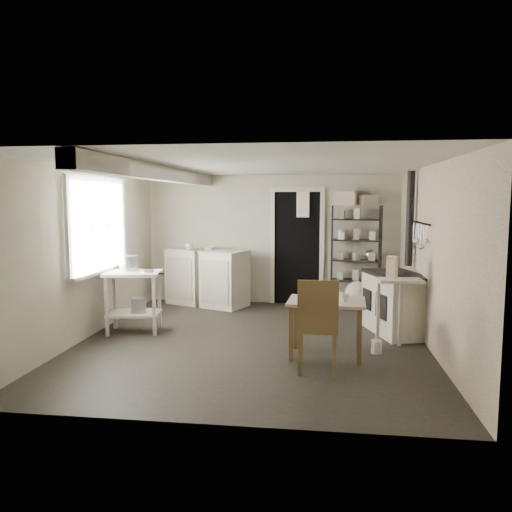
# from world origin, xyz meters

# --- Properties ---
(floor) EXTENTS (5.00, 5.00, 0.00)m
(floor) POSITION_xyz_m (0.00, 0.00, 0.00)
(floor) COLOR black
(floor) RESTS_ON ground
(ceiling) EXTENTS (5.00, 5.00, 0.00)m
(ceiling) POSITION_xyz_m (0.00, 0.00, 2.30)
(ceiling) COLOR silver
(ceiling) RESTS_ON wall_back
(wall_back) EXTENTS (4.50, 0.02, 2.30)m
(wall_back) POSITION_xyz_m (0.00, 2.50, 1.15)
(wall_back) COLOR #BBB69F
(wall_back) RESTS_ON ground
(wall_front) EXTENTS (4.50, 0.02, 2.30)m
(wall_front) POSITION_xyz_m (0.00, -2.50, 1.15)
(wall_front) COLOR #BBB69F
(wall_front) RESTS_ON ground
(wall_left) EXTENTS (0.02, 5.00, 2.30)m
(wall_left) POSITION_xyz_m (-2.25, 0.00, 1.15)
(wall_left) COLOR #BBB69F
(wall_left) RESTS_ON ground
(wall_right) EXTENTS (0.02, 5.00, 2.30)m
(wall_right) POSITION_xyz_m (2.25, 0.00, 1.15)
(wall_right) COLOR #BBB69F
(wall_right) RESTS_ON ground
(window) EXTENTS (0.12, 1.76, 1.28)m
(window) POSITION_xyz_m (-2.22, 0.20, 1.50)
(window) COLOR beige
(window) RESTS_ON wall_left
(doorway) EXTENTS (0.96, 0.10, 2.08)m
(doorway) POSITION_xyz_m (0.45, 2.47, 1.00)
(doorway) COLOR beige
(doorway) RESTS_ON ground
(ceiling_beam) EXTENTS (0.18, 5.00, 0.18)m
(ceiling_beam) POSITION_xyz_m (-1.20, 0.00, 2.20)
(ceiling_beam) COLOR beige
(ceiling_beam) RESTS_ON ceiling
(wallpaper_panel) EXTENTS (0.01, 5.00, 2.30)m
(wallpaper_panel) POSITION_xyz_m (2.24, 0.00, 1.15)
(wallpaper_panel) COLOR beige
(wallpaper_panel) RESTS_ON wall_right
(utensil_rail) EXTENTS (0.06, 1.20, 0.44)m
(utensil_rail) POSITION_xyz_m (2.19, 0.60, 1.55)
(utensil_rail) COLOR #BDBDBF
(utensil_rail) RESTS_ON wall_right
(prep_table) EXTENTS (0.83, 0.65, 0.86)m
(prep_table) POSITION_xyz_m (-1.73, 0.23, 0.40)
(prep_table) COLOR beige
(prep_table) RESTS_ON ground
(stockpot) EXTENTS (0.34, 0.34, 0.27)m
(stockpot) POSITION_xyz_m (-1.82, 0.30, 0.94)
(stockpot) COLOR #BDBDBF
(stockpot) RESTS_ON prep_table
(saucepan) EXTENTS (0.22, 0.22, 0.10)m
(saucepan) POSITION_xyz_m (-1.50, 0.18, 0.85)
(saucepan) COLOR #BDBDBF
(saucepan) RESTS_ON prep_table
(bucket) EXTENTS (0.28, 0.28, 0.23)m
(bucket) POSITION_xyz_m (-1.65, 0.19, 0.39)
(bucket) COLOR #BDBDBF
(bucket) RESTS_ON prep_table
(base_cabinets) EXTENTS (1.63, 1.17, 0.99)m
(base_cabinets) POSITION_xyz_m (-1.12, 2.18, 0.46)
(base_cabinets) COLOR beige
(base_cabinets) RESTS_ON ground
(mixing_bowl) EXTENTS (0.36, 0.36, 0.07)m
(mixing_bowl) POSITION_xyz_m (-1.07, 2.16, 0.96)
(mixing_bowl) COLOR white
(mixing_bowl) RESTS_ON base_cabinets
(counter_cup) EXTENTS (0.15, 0.15, 0.10)m
(counter_cup) POSITION_xyz_m (-1.43, 2.14, 0.97)
(counter_cup) COLOR white
(counter_cup) RESTS_ON base_cabinets
(shelf_rack) EXTENTS (0.89, 0.49, 1.77)m
(shelf_rack) POSITION_xyz_m (1.48, 2.31, 0.95)
(shelf_rack) COLOR black
(shelf_rack) RESTS_ON ground
(shelf_jar) EXTENTS (0.08, 0.08, 0.18)m
(shelf_jar) POSITION_xyz_m (1.23, 2.28, 1.36)
(shelf_jar) COLOR white
(shelf_jar) RESTS_ON shelf_rack
(storage_box_a) EXTENTS (0.39, 0.36, 0.23)m
(storage_box_a) POSITION_xyz_m (1.29, 2.34, 2.01)
(storage_box_a) COLOR beige
(storage_box_a) RESTS_ON shelf_rack
(storage_box_b) EXTENTS (0.33, 0.32, 0.17)m
(storage_box_b) POSITION_xyz_m (1.66, 2.34, 1.99)
(storage_box_b) COLOR beige
(storage_box_b) RESTS_ON shelf_rack
(stove) EXTENTS (0.89, 1.21, 0.85)m
(stove) POSITION_xyz_m (1.92, 0.65, 0.44)
(stove) COLOR beige
(stove) RESTS_ON ground
(stovepipe) EXTENTS (0.13, 0.13, 1.48)m
(stovepipe) POSITION_xyz_m (2.15, 1.07, 1.59)
(stovepipe) COLOR black
(stovepipe) RESTS_ON stove
(side_ledge) EXTENTS (0.59, 0.36, 0.87)m
(side_ledge) POSITION_xyz_m (1.87, 0.02, 0.43)
(side_ledge) COLOR beige
(side_ledge) RESTS_ON ground
(oats_box) EXTENTS (0.17, 0.21, 0.28)m
(oats_box) POSITION_xyz_m (1.78, 0.05, 1.01)
(oats_box) COLOR beige
(oats_box) RESTS_ON side_ledge
(work_table) EXTENTS (0.93, 0.68, 0.68)m
(work_table) POSITION_xyz_m (0.95, -0.53, 0.38)
(work_table) COLOR beige
(work_table) RESTS_ON ground
(table_cup) EXTENTS (0.11, 0.11, 0.10)m
(table_cup) POSITION_xyz_m (1.15, -0.61, 0.81)
(table_cup) COLOR white
(table_cup) RESTS_ON work_table
(chair) EXTENTS (0.43, 0.45, 1.03)m
(chair) POSITION_xyz_m (0.85, -1.05, 0.48)
(chair) COLOR brown
(chair) RESTS_ON ground
(flour_sack) EXTENTS (0.46, 0.40, 0.50)m
(flour_sack) POSITION_xyz_m (1.48, 2.05, 0.24)
(flour_sack) COLOR white
(flour_sack) RESTS_ON ground
(floor_crock) EXTENTS (0.15, 0.15, 0.16)m
(floor_crock) POSITION_xyz_m (1.56, -0.34, 0.07)
(floor_crock) COLOR white
(floor_crock) RESTS_ON ground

